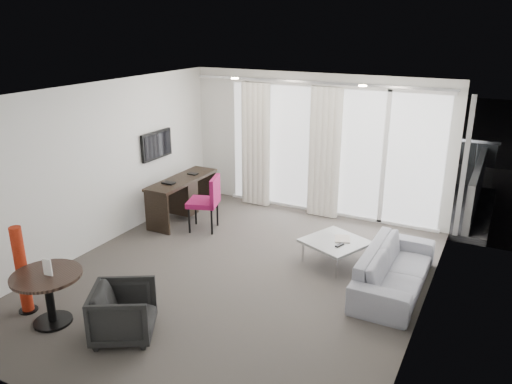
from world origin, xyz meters
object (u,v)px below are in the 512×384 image
at_px(round_table, 50,299).
at_px(rattan_chair_a, 399,174).
at_px(coffee_table, 335,252).
at_px(sofa, 395,269).
at_px(desk, 183,198).
at_px(rattan_chair_b, 438,174).
at_px(red_lamp, 22,270).
at_px(desk_chair, 203,203).
at_px(tub_armchair, 124,312).

relative_size(round_table, rattan_chair_a, 0.99).
distance_m(coffee_table, rattan_chair_a, 3.78).
bearing_deg(sofa, round_table, 128.12).
bearing_deg(desk, rattan_chair_b, 42.75).
distance_m(round_table, red_lamp, 0.54).
distance_m(desk_chair, sofa, 3.46).
bearing_deg(desk_chair, coffee_table, -21.95).
bearing_deg(coffee_table, red_lamp, -134.79).
height_order(round_table, sofa, round_table).
bearing_deg(red_lamp, coffee_table, 45.21).
distance_m(desk_chair, tub_armchair, 3.20).
height_order(round_table, tub_armchair, round_table).
height_order(desk_chair, tub_armchair, desk_chair).
bearing_deg(red_lamp, tub_armchair, 5.82).
height_order(desk_chair, red_lamp, red_lamp).
height_order(red_lamp, coffee_table, red_lamp).
bearing_deg(rattan_chair_b, round_table, -120.02).
bearing_deg(rattan_chair_b, rattan_chair_a, -159.89).
xyz_separation_m(desk_chair, sofa, (3.42, -0.53, -0.20)).
bearing_deg(round_table, desk, 98.95).
height_order(coffee_table, rattan_chair_a, rattan_chair_a).
height_order(desk, coffee_table, desk).
bearing_deg(desk_chair, red_lamp, -117.26).
bearing_deg(red_lamp, rattan_chair_a, 65.23).
relative_size(coffee_table, sofa, 0.42).
height_order(coffee_table, rattan_chair_b, rattan_chair_b).
distance_m(desk_chair, round_table, 3.26).
xyz_separation_m(coffee_table, rattan_chair_a, (0.13, 3.77, 0.23)).
xyz_separation_m(round_table, rattan_chair_b, (3.39, 7.18, 0.09)).
xyz_separation_m(desk_chair, rattan_chair_a, (2.59, 3.58, -0.07)).
height_order(round_table, rattan_chair_a, rattan_chair_a).
distance_m(desk_chair, red_lamp, 3.26).
xyz_separation_m(sofa, rattan_chair_b, (-0.09, 4.45, 0.13)).
xyz_separation_m(red_lamp, sofa, (3.96, 2.69, -0.29)).
height_order(desk, rattan_chair_b, rattan_chair_b).
bearing_deg(desk_chair, desk, 138.47).
height_order(desk_chair, rattan_chair_a, desk_chair).
bearing_deg(sofa, tub_armchair, 135.41).
height_order(coffee_table, sofa, sofa).
distance_m(desk, round_table, 3.58).
distance_m(desk, rattan_chair_b, 5.37).
height_order(desk_chair, sofa, desk_chair).
bearing_deg(tub_armchair, desk, -5.73).
bearing_deg(sofa, rattan_chair_b, 1.20).
bearing_deg(red_lamp, desk_chair, 80.32).
xyz_separation_m(desk, rattan_chair_a, (3.21, 3.31, 0.03)).
height_order(red_lamp, tub_armchair, red_lamp).
distance_m(desk, desk_chair, 0.69).
distance_m(red_lamp, rattan_chair_b, 8.12).
bearing_deg(desk, desk_chair, -23.95).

